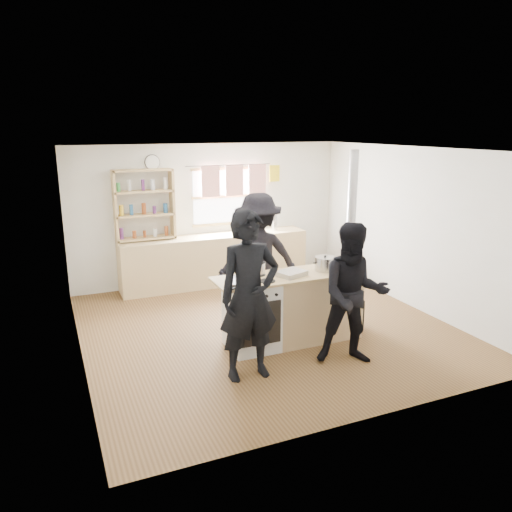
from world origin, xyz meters
The scene contains 14 objects.
ground centered at (0.00, 0.00, -0.01)m, with size 5.00×5.00×0.01m, color brown.
back_counter centered at (0.00, 2.22, 0.45)m, with size 3.40×0.55×0.90m, color tan.
shelving_unit centered at (-1.20, 2.34, 1.51)m, with size 1.00×0.28×1.20m.
thermos centered at (1.18, 2.22, 1.05)m, with size 0.10×0.10×0.31m, color silver.
cooking_island centered at (0.14, -0.55, 0.47)m, with size 1.97×0.64×0.93m.
skillet_greens centered at (-0.63, -0.74, 0.96)m, with size 0.48×0.48×0.05m.
roast_tray centered at (0.08, -0.60, 0.97)m, with size 0.42×0.37×0.06m.
stockpot_stove centered at (-0.29, -0.36, 1.01)m, with size 0.22×0.22×0.18m.
stockpot_counter centered at (0.60, -0.56, 1.02)m, with size 0.28×0.28×0.21m.
bread_board centered at (0.93, -0.64, 0.98)m, with size 0.32×0.26×0.12m.
flue_heater centered at (1.04, -0.49, 0.66)m, with size 0.35×0.35×2.50m.
person_near_left centered at (-0.76, -1.22, 0.97)m, with size 0.71×0.46×1.94m, color black.
person_near_right centered at (0.52, -1.38, 0.86)m, with size 0.84×0.65×1.72m, color black.
person_far centered at (0.04, 0.38, 0.94)m, with size 1.21×0.70×1.88m, color black.
Camera 1 is at (-2.75, -6.06, 2.80)m, focal length 35.00 mm.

